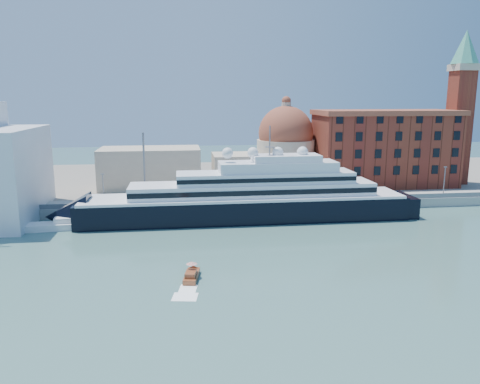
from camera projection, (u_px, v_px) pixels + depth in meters
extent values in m
plane|color=#3B6762|center=(240.00, 251.00, 90.34)|extent=(400.00, 400.00, 0.00)
cube|color=gray|center=(223.00, 205.00, 123.12)|extent=(180.00, 10.00, 2.50)
cube|color=slate|center=(212.00, 179.00, 163.00)|extent=(260.00, 72.00, 2.00)
cube|color=slate|center=(225.00, 202.00, 118.37)|extent=(180.00, 0.10, 1.20)
cube|color=black|center=(244.00, 211.00, 112.76)|extent=(78.20, 12.03, 6.52)
cone|color=black|center=(68.00, 216.00, 107.49)|extent=(10.03, 12.03, 12.03)
cube|color=black|center=(398.00, 207.00, 117.80)|extent=(6.02, 11.03, 6.02)
cube|color=white|center=(244.00, 197.00, 112.06)|extent=(76.20, 12.23, 0.60)
cube|color=white|center=(253.00, 189.00, 111.95)|extent=(58.15, 10.03, 3.01)
cube|color=black|center=(256.00, 193.00, 107.08)|extent=(58.15, 0.15, 1.20)
cube|color=white|center=(265.00, 177.00, 111.78)|extent=(42.11, 9.02, 2.61)
cube|color=white|center=(278.00, 167.00, 111.66)|extent=(28.07, 8.02, 2.41)
cube|color=white|center=(286.00, 158.00, 111.52)|extent=(16.04, 7.02, 1.60)
cylinder|color=slate|center=(270.00, 141.00, 110.16)|extent=(0.30, 0.30, 7.02)
sphere|color=white|center=(228.00, 153.00, 109.44)|extent=(2.61, 2.61, 2.61)
sphere|color=white|center=(253.00, 153.00, 110.21)|extent=(2.61, 2.61, 2.61)
sphere|color=white|center=(278.00, 152.00, 110.98)|extent=(2.61, 2.61, 2.61)
sphere|color=white|center=(303.00, 152.00, 111.75)|extent=(2.61, 2.61, 2.61)
cube|color=white|center=(55.00, 227.00, 104.71)|extent=(12.91, 5.16, 1.68)
cube|color=white|center=(64.00, 220.00, 104.86)|extent=(4.40, 2.94, 1.26)
cube|color=maroon|center=(192.00, 277.00, 76.28)|extent=(3.04, 6.37, 1.02)
cube|color=maroon|center=(191.00, 274.00, 75.11)|extent=(2.04, 2.79, 0.82)
cylinder|color=slate|center=(192.00, 268.00, 76.52)|extent=(0.06, 0.06, 1.63)
cone|color=red|center=(192.00, 263.00, 76.34)|extent=(1.84, 1.84, 0.41)
cube|color=maroon|center=(384.00, 150.00, 144.92)|extent=(42.00, 18.00, 22.00)
cube|color=brown|center=(387.00, 112.00, 142.62)|extent=(43.00, 19.00, 1.50)
cube|color=maroon|center=(458.00, 128.00, 146.70)|extent=(6.00, 6.00, 35.00)
cube|color=beige|center=(464.00, 67.00, 143.00)|extent=(7.00, 7.00, 2.00)
cone|color=teal|center=(466.00, 47.00, 141.81)|extent=(8.40, 8.40, 10.00)
cylinder|color=beige|center=(285.00, 162.00, 147.70)|extent=(18.00, 18.00, 14.00)
sphere|color=brown|center=(286.00, 133.00, 145.91)|extent=(17.00, 17.00, 17.00)
cylinder|color=beige|center=(286.00, 107.00, 144.31)|extent=(3.00, 3.00, 3.00)
cube|color=beige|center=(242.00, 170.00, 144.37)|extent=(18.00, 14.00, 10.00)
cube|color=beige|center=(150.00, 168.00, 142.52)|extent=(30.00, 16.00, 12.00)
cylinder|color=slate|center=(103.00, 190.00, 115.31)|extent=(0.24, 0.24, 8.00)
cube|color=slate|center=(102.00, 174.00, 114.49)|extent=(0.80, 0.30, 0.25)
cylinder|color=slate|center=(224.00, 187.00, 119.15)|extent=(0.24, 0.24, 8.00)
cube|color=slate|center=(224.00, 172.00, 118.34)|extent=(0.80, 0.30, 0.25)
cylinder|color=slate|center=(338.00, 185.00, 123.00)|extent=(0.24, 0.24, 8.00)
cube|color=slate|center=(338.00, 169.00, 122.18)|extent=(0.80, 0.30, 0.25)
cylinder|color=slate|center=(444.00, 182.00, 126.84)|extent=(0.24, 0.24, 8.00)
cube|color=slate|center=(445.00, 167.00, 126.02)|extent=(0.80, 0.30, 0.25)
cylinder|color=slate|center=(144.00, 168.00, 117.54)|extent=(0.50, 0.50, 18.00)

